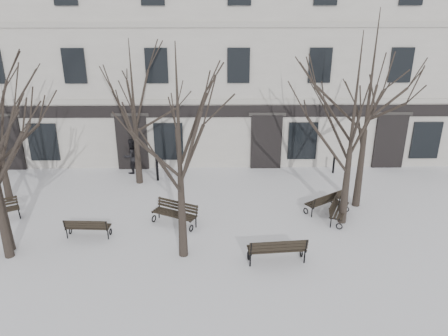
{
  "coord_description": "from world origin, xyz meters",
  "views": [
    {
      "loc": [
        0.96,
        -13.68,
        8.75
      ],
      "look_at": [
        1.21,
        3.0,
        1.99
      ],
      "focal_mm": 35.0,
      "sensor_mm": 36.0,
      "label": 1
    }
  ],
  "objects_px": {
    "bench_1": "(88,227)",
    "bench_5": "(338,209)",
    "tree_3": "(355,110)",
    "bench_2": "(277,249)",
    "bench_3": "(175,213)",
    "tree_2": "(179,131)",
    "bench_4": "(324,201)"
  },
  "relations": [
    {
      "from": "bench_2",
      "to": "bench_5",
      "type": "distance_m",
      "value": 4.21
    },
    {
      "from": "tree_3",
      "to": "bench_5",
      "type": "distance_m",
      "value": 4.25
    },
    {
      "from": "bench_1",
      "to": "bench_4",
      "type": "distance_m",
      "value": 9.72
    },
    {
      "from": "bench_2",
      "to": "bench_3",
      "type": "xyz_separation_m",
      "value": [
        -3.75,
        2.78,
        -0.04
      ]
    },
    {
      "from": "bench_3",
      "to": "bench_1",
      "type": "bearing_deg",
      "value": -135.9
    },
    {
      "from": "bench_5",
      "to": "tree_3",
      "type": "bearing_deg",
      "value": -122.37
    },
    {
      "from": "bench_2",
      "to": "bench_4",
      "type": "bearing_deg",
      "value": -128.5
    },
    {
      "from": "bench_4",
      "to": "bench_5",
      "type": "relative_size",
      "value": 1.0
    },
    {
      "from": "bench_5",
      "to": "bench_1",
      "type": "bearing_deg",
      "value": 122.18
    },
    {
      "from": "tree_3",
      "to": "bench_2",
      "type": "relative_size",
      "value": 3.65
    },
    {
      "from": "tree_2",
      "to": "bench_3",
      "type": "height_order",
      "value": "tree_2"
    },
    {
      "from": "tree_2",
      "to": "tree_3",
      "type": "distance_m",
      "value": 6.72
    },
    {
      "from": "bench_2",
      "to": "bench_3",
      "type": "bearing_deg",
      "value": -41.67
    },
    {
      "from": "bench_5",
      "to": "bench_3",
      "type": "bearing_deg",
      "value": 117.23
    },
    {
      "from": "bench_3",
      "to": "bench_4",
      "type": "height_order",
      "value": "bench_3"
    },
    {
      "from": "bench_1",
      "to": "bench_5",
      "type": "bearing_deg",
      "value": -169.51
    },
    {
      "from": "tree_2",
      "to": "bench_1",
      "type": "height_order",
      "value": "tree_2"
    },
    {
      "from": "tree_2",
      "to": "bench_5",
      "type": "height_order",
      "value": "tree_2"
    },
    {
      "from": "bench_3",
      "to": "tree_3",
      "type": "bearing_deg",
      "value": 27.48
    },
    {
      "from": "tree_2",
      "to": "tree_3",
      "type": "height_order",
      "value": "tree_3"
    },
    {
      "from": "tree_2",
      "to": "bench_5",
      "type": "bearing_deg",
      "value": 22.39
    },
    {
      "from": "tree_3",
      "to": "bench_3",
      "type": "bearing_deg",
      "value": -179.48
    },
    {
      "from": "tree_3",
      "to": "bench_2",
      "type": "distance_m",
      "value": 5.88
    },
    {
      "from": "bench_1",
      "to": "bench_3",
      "type": "relative_size",
      "value": 0.88
    },
    {
      "from": "tree_2",
      "to": "tree_3",
      "type": "relative_size",
      "value": 0.98
    },
    {
      "from": "bench_1",
      "to": "bench_4",
      "type": "xyz_separation_m",
      "value": [
        9.5,
        2.04,
        0.02
      ]
    },
    {
      "from": "bench_3",
      "to": "bench_4",
      "type": "bearing_deg",
      "value": 36.4
    },
    {
      "from": "bench_3",
      "to": "bench_4",
      "type": "relative_size",
      "value": 1.08
    },
    {
      "from": "tree_3",
      "to": "bench_4",
      "type": "bearing_deg",
      "value": 118.29
    },
    {
      "from": "bench_3",
      "to": "bench_2",
      "type": "bearing_deg",
      "value": -9.57
    },
    {
      "from": "tree_3",
      "to": "bench_5",
      "type": "relative_size",
      "value": 4.24
    },
    {
      "from": "tree_2",
      "to": "bench_3",
      "type": "distance_m",
      "value": 4.72
    }
  ]
}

